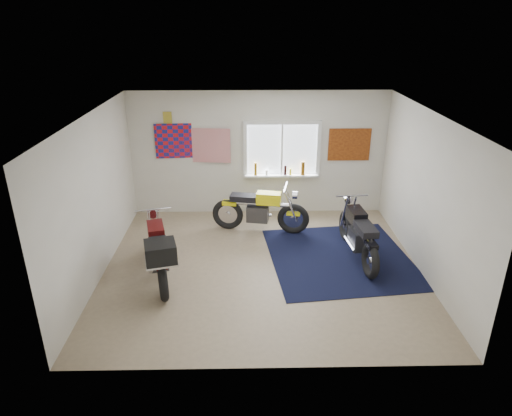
{
  "coord_description": "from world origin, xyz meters",
  "views": [
    {
      "loc": [
        -0.25,
        -7.01,
        4.13
      ],
      "look_at": [
        -0.1,
        0.4,
        0.97
      ],
      "focal_mm": 32.0,
      "sensor_mm": 36.0,
      "label": 1
    }
  ],
  "objects_px": {
    "navy_rug": "(340,257)",
    "black_chrome_bike": "(358,235)",
    "yellow_triumph": "(260,211)",
    "maroon_tourer": "(159,252)"
  },
  "relations": [
    {
      "from": "yellow_triumph",
      "to": "maroon_tourer",
      "type": "xyz_separation_m",
      "value": [
        -1.71,
        -1.9,
        0.1
      ]
    },
    {
      "from": "yellow_triumph",
      "to": "maroon_tourer",
      "type": "bearing_deg",
      "value": -121.36
    },
    {
      "from": "yellow_triumph",
      "to": "maroon_tourer",
      "type": "relative_size",
      "value": 0.97
    },
    {
      "from": "navy_rug",
      "to": "yellow_triumph",
      "type": "bearing_deg",
      "value": 140.8
    },
    {
      "from": "black_chrome_bike",
      "to": "yellow_triumph",
      "type": "bearing_deg",
      "value": 51.27
    },
    {
      "from": "yellow_triumph",
      "to": "black_chrome_bike",
      "type": "bearing_deg",
      "value": -22.8
    },
    {
      "from": "navy_rug",
      "to": "black_chrome_bike",
      "type": "bearing_deg",
      "value": 4.5
    },
    {
      "from": "yellow_triumph",
      "to": "black_chrome_bike",
      "type": "relative_size",
      "value": 0.99
    },
    {
      "from": "navy_rug",
      "to": "black_chrome_bike",
      "type": "xyz_separation_m",
      "value": [
        0.31,
        0.02,
        0.45
      ]
    },
    {
      "from": "navy_rug",
      "to": "black_chrome_bike",
      "type": "height_order",
      "value": "black_chrome_bike"
    }
  ]
}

